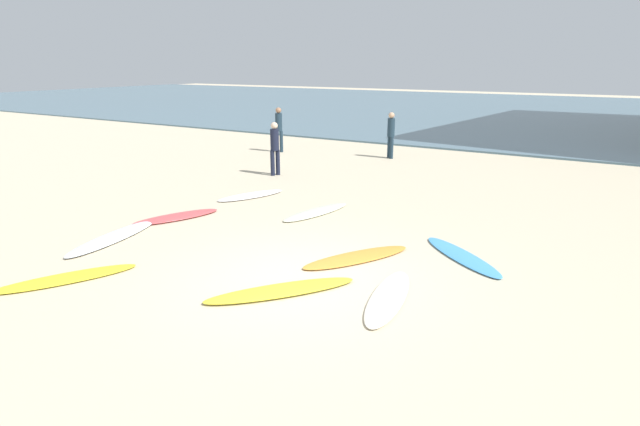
{
  "coord_description": "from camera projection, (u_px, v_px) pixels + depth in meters",
  "views": [
    {
      "loc": [
        4.41,
        -6.77,
        3.61
      ],
      "look_at": [
        -1.22,
        2.76,
        0.3
      ],
      "focal_mm": 28.5,
      "sensor_mm": 36.0,
      "label": 1
    }
  ],
  "objects": [
    {
      "name": "surfboard_6",
      "position": [
        388.0,
        297.0,
        8.04
      ],
      "size": [
        0.92,
        2.22,
        0.06
      ],
      "primitive_type": "ellipsoid",
      "rotation": [
        0.0,
        0.0,
        3.33
      ],
      "color": "silver",
      "rests_on": "ground_plane"
    },
    {
      "name": "surfboard_4",
      "position": [
        462.0,
        256.0,
        9.73
      ],
      "size": [
        2.08,
        1.85,
        0.06
      ],
      "primitive_type": "ellipsoid",
      "rotation": [
        0.0,
        0.0,
        4.02
      ],
      "color": "#4698DB",
      "rests_on": "ground_plane"
    },
    {
      "name": "ocean_water",
      "position": [
        554.0,
        112.0,
        37.16
      ],
      "size": [
        120.0,
        40.0,
        0.08
      ],
      "primitive_type": "cube",
      "color": "slate",
      "rests_on": "ground_plane"
    },
    {
      "name": "surfboard_0",
      "position": [
        281.0,
        290.0,
        8.25
      ],
      "size": [
        2.0,
        2.31,
        0.08
      ],
      "primitive_type": "ellipsoid",
      "rotation": [
        0.0,
        0.0,
        2.46
      ],
      "color": "yellow",
      "rests_on": "ground_plane"
    },
    {
      "name": "surfboard_1",
      "position": [
        113.0,
        237.0,
        10.73
      ],
      "size": [
        1.01,
        2.63,
        0.09
      ],
      "primitive_type": "ellipsoid",
      "rotation": [
        0.0,
        0.0,
        0.18
      ],
      "color": "white",
      "rests_on": "ground_plane"
    },
    {
      "name": "beachgoer_near",
      "position": [
        275.0,
        146.0,
        16.54
      ],
      "size": [
        0.37,
        0.37,
        1.74
      ],
      "rotation": [
        0.0,
        0.0,
        4.3
      ],
      "color": "#191E33",
      "rests_on": "ground_plane"
    },
    {
      "name": "surfboard_5",
      "position": [
        176.0,
        217.0,
        12.17
      ],
      "size": [
        1.36,
        2.17,
        0.08
      ],
      "primitive_type": "ellipsoid",
      "rotation": [
        0.0,
        0.0,
        -0.39
      ],
      "color": "#DB4F51",
      "rests_on": "ground_plane"
    },
    {
      "name": "surfboard_3",
      "position": [
        316.0,
        212.0,
        12.6
      ],
      "size": [
        1.03,
        2.28,
        0.06
      ],
      "primitive_type": "ellipsoid",
      "rotation": [
        0.0,
        0.0,
        -0.21
      ],
      "color": "silver",
      "rests_on": "ground_plane"
    },
    {
      "name": "beachgoer_mid",
      "position": [
        391.0,
        133.0,
        19.49
      ],
      "size": [
        0.39,
        0.39,
        1.76
      ],
      "rotation": [
        0.0,
        0.0,
        2.45
      ],
      "color": "#1E3342",
      "rests_on": "ground_plane"
    },
    {
      "name": "surfboard_8",
      "position": [
        65.0,
        278.0,
        8.72
      ],
      "size": [
        1.58,
        2.31,
        0.06
      ],
      "primitive_type": "ellipsoid",
      "rotation": [
        0.0,
        0.0,
        -0.5
      ],
      "color": "yellow",
      "rests_on": "ground_plane"
    },
    {
      "name": "beachgoer_far",
      "position": [
        279.0,
        127.0,
        20.85
      ],
      "size": [
        0.34,
        0.34,
        1.82
      ],
      "rotation": [
        0.0,
        0.0,
        0.23
      ],
      "color": "#1E3342",
      "rests_on": "ground_plane"
    },
    {
      "name": "ground_plane",
      "position": [
        300.0,
        279.0,
        8.77
      ],
      "size": [
        120.0,
        120.0,
        0.0
      ],
      "primitive_type": "plane",
      "color": "beige"
    },
    {
      "name": "surfboard_2",
      "position": [
        251.0,
        195.0,
        14.13
      ],
      "size": [
        1.32,
        2.1,
        0.07
      ],
      "primitive_type": "ellipsoid",
      "rotation": [
        0.0,
        0.0,
        2.76
      ],
      "color": "white",
      "rests_on": "ground_plane"
    },
    {
      "name": "surfboard_7",
      "position": [
        357.0,
        257.0,
        9.67
      ],
      "size": [
        1.66,
        2.3,
        0.06
      ],
      "primitive_type": "ellipsoid",
      "rotation": [
        0.0,
        0.0,
        2.62
      ],
      "color": "orange",
      "rests_on": "ground_plane"
    }
  ]
}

